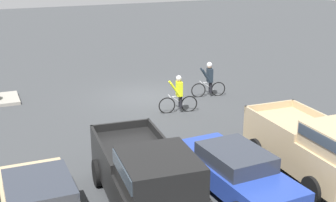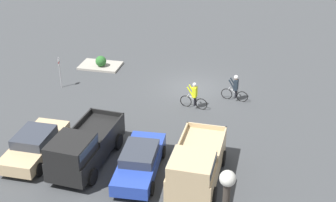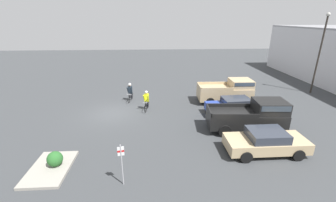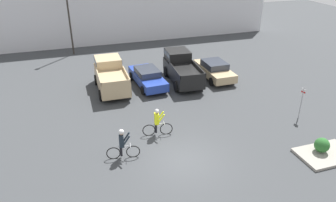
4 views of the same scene
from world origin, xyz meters
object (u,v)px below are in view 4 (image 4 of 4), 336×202
object	(u,v)px
pickup_truck_0	(111,75)
lamppost	(68,7)
cyclist_0	(157,122)
pickup_truck_1	(181,67)
shrub	(322,145)
fire_lane_sign	(302,99)
sedan_1	(214,69)
cyclist_1	(122,144)
sedan_0	(147,77)

from	to	relation	value
pickup_truck_0	lamppost	world-z (taller)	lamppost
cyclist_0	lamppost	size ratio (longest dim) A/B	0.22
cyclist_0	pickup_truck_1	bearing A→B (deg)	60.35
lamppost	shrub	size ratio (longest dim) A/B	10.01
pickup_truck_1	cyclist_0	xyz separation A→B (m)	(-4.18, -7.34, -0.29)
fire_lane_sign	lamppost	bearing A→B (deg)	125.60
pickup_truck_0	sedan_1	size ratio (longest dim) A/B	1.06
cyclist_0	cyclist_1	world-z (taller)	cyclist_1
fire_lane_sign	cyclist_0	bearing A→B (deg)	174.74
sedan_1	shrub	size ratio (longest dim) A/B	5.82
cyclist_1	fire_lane_sign	bearing A→B (deg)	3.78
pickup_truck_1	sedan_0	bearing A→B (deg)	-177.55
pickup_truck_0	sedan_0	xyz separation A→B (m)	(2.79, -0.22, -0.41)
sedan_0	cyclist_0	size ratio (longest dim) A/B	2.76
sedan_1	lamppost	bearing A→B (deg)	136.58
sedan_0	cyclist_0	bearing A→B (deg)	-100.58
pickup_truck_1	lamppost	distance (m)	12.93
cyclist_1	lamppost	bearing A→B (deg)	94.00
shrub	cyclist_0	bearing A→B (deg)	149.69
cyclist_0	lamppost	bearing A→B (deg)	102.04
cyclist_0	shrub	world-z (taller)	cyclist_0
sedan_0	sedan_1	world-z (taller)	sedan_1
sedan_0	pickup_truck_1	world-z (taller)	pickup_truck_1
pickup_truck_1	fire_lane_sign	xyz separation A→B (m)	(5.00, -8.18, 0.16)
cyclist_0	pickup_truck_0	bearing A→B (deg)	101.00
pickup_truck_0	pickup_truck_1	bearing A→B (deg)	-1.05
pickup_truck_0	lamppost	size ratio (longest dim) A/B	0.62
sedan_0	sedan_1	distance (m)	5.60
pickup_truck_1	cyclist_1	world-z (taller)	pickup_truck_1
cyclist_1	fire_lane_sign	distance (m)	11.54
sedan_0	pickup_truck_1	xyz separation A→B (m)	(2.83, 0.12, 0.43)
lamppost	pickup_truck_1	bearing A→B (deg)	-51.18
cyclist_1	sedan_1	bearing A→B (deg)	42.94
sedan_1	lamppost	distance (m)	15.07
pickup_truck_1	lamppost	xyz separation A→B (m)	(-7.82, 9.71, 3.41)
pickup_truck_1	sedan_1	world-z (taller)	pickup_truck_1
cyclist_0	fire_lane_sign	xyz separation A→B (m)	(9.17, -0.85, 0.45)
pickup_truck_1	shrub	distance (m)	12.37
pickup_truck_0	lamppost	bearing A→B (deg)	102.85
pickup_truck_0	lamppost	xyz separation A→B (m)	(-2.19, 9.61, 3.43)
fire_lane_sign	shrub	distance (m)	4.01
shrub	lamppost	bearing A→B (deg)	117.76
sedan_0	lamppost	xyz separation A→B (m)	(-4.99, 9.83, 3.84)
pickup_truck_0	cyclist_1	size ratio (longest dim) A/B	2.77
cyclist_0	cyclist_1	xyz separation A→B (m)	(-2.33, -1.60, 0.05)
sedan_1	fire_lane_sign	world-z (taller)	fire_lane_sign
pickup_truck_1	shrub	xyz separation A→B (m)	(3.53, -11.85, -0.59)
sedan_0	sedan_1	xyz separation A→B (m)	(5.60, -0.18, 0.01)
sedan_0	fire_lane_sign	xyz separation A→B (m)	(7.83, -8.06, 0.59)
sedan_1	shrub	world-z (taller)	sedan_1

